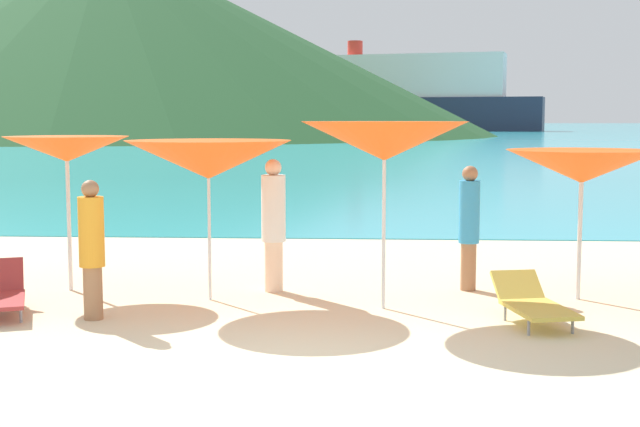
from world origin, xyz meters
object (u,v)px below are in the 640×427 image
at_px(beachgoer_0, 274,221).
at_px(cruise_ship, 391,97).
at_px(beachgoer_1, 469,224).
at_px(lounge_chair_2, 1,293).
at_px(umbrella_4, 582,167).
at_px(umbrella_1, 67,149).
at_px(umbrella_3, 384,141).
at_px(lounge_chair_3, 533,303).
at_px(beachgoer_3, 92,246).
at_px(umbrella_2, 208,160).

distance_m(beachgoer_0, cruise_ship, 167.06).
bearing_deg(beachgoer_0, beachgoer_1, -87.20).
bearing_deg(lounge_chair_2, umbrella_4, -10.54).
height_order(lounge_chair_2, beachgoer_0, beachgoer_0).
distance_m(umbrella_1, beachgoer_1, 5.80).
bearing_deg(umbrella_1, umbrella_4, -1.72).
height_order(umbrella_3, lounge_chair_3, umbrella_3).
distance_m(umbrella_3, lounge_chair_3, 2.72).
xyz_separation_m(umbrella_3, beachgoer_1, (1.23, 1.29, -1.20)).
height_order(beachgoer_0, beachgoer_3, beachgoer_0).
bearing_deg(lounge_chair_2, lounge_chair_3, -22.11).
relative_size(umbrella_3, cruise_ship, 0.04).
height_order(umbrella_4, beachgoer_0, umbrella_4).
xyz_separation_m(umbrella_2, cruise_ship, (6.20, 167.51, 4.79)).
bearing_deg(beachgoer_1, umbrella_4, 142.12).
xyz_separation_m(lounge_chair_3, beachgoer_0, (-3.32, 1.81, 0.74)).
height_order(umbrella_4, lounge_chair_3, umbrella_4).
bearing_deg(lounge_chair_2, cruise_ship, 65.99).
bearing_deg(lounge_chair_2, umbrella_1, 57.20).
distance_m(lounge_chair_3, beachgoer_0, 3.85).
bearing_deg(beachgoer_0, lounge_chair_2, 115.13).
relative_size(umbrella_1, beachgoer_0, 1.17).
xyz_separation_m(umbrella_3, lounge_chair_3, (1.78, -0.76, -1.91)).
bearing_deg(umbrella_3, beachgoer_1, 46.29).
relative_size(umbrella_2, cruise_ship, 0.04).
bearing_deg(umbrella_2, umbrella_3, -10.05).
bearing_deg(umbrella_1, lounge_chair_3, -15.41).
bearing_deg(lounge_chair_2, umbrella_2, 2.29).
bearing_deg(beachgoer_3, lounge_chair_3, -121.25).
xyz_separation_m(lounge_chair_2, cruise_ship, (8.65, 168.56, 6.43)).
bearing_deg(umbrella_3, umbrella_4, 15.60).
height_order(beachgoer_0, cruise_ship, cruise_ship).
xyz_separation_m(umbrella_2, lounge_chair_2, (-2.45, -1.06, -1.63)).
xyz_separation_m(lounge_chair_3, beachgoer_1, (-0.54, 2.05, 0.70)).
bearing_deg(beachgoer_3, umbrella_1, -5.08).
distance_m(lounge_chair_2, cruise_ship, 168.91).
height_order(umbrella_3, beachgoer_0, umbrella_3).
xyz_separation_m(umbrella_1, beachgoer_0, (2.92, 0.09, -1.01)).
relative_size(lounge_chair_2, beachgoer_0, 0.77).
xyz_separation_m(umbrella_1, cruise_ship, (8.32, 166.96, 4.68)).
xyz_separation_m(umbrella_3, cruise_ship, (3.86, 167.92, 4.53)).
xyz_separation_m(lounge_chair_2, beachgoer_0, (3.25, 1.69, 0.73)).
bearing_deg(beachgoer_3, umbrella_4, -107.78).
height_order(umbrella_2, cruise_ship, cruise_ship).
xyz_separation_m(umbrella_1, umbrella_2, (2.12, -0.54, -0.11)).
bearing_deg(cruise_ship, umbrella_2, -78.18).
bearing_deg(umbrella_4, lounge_chair_3, -120.46).
xyz_separation_m(umbrella_1, umbrella_3, (4.46, -0.96, 0.15)).
height_order(umbrella_2, beachgoer_0, umbrella_2).
height_order(lounge_chair_3, beachgoer_3, beachgoer_3).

